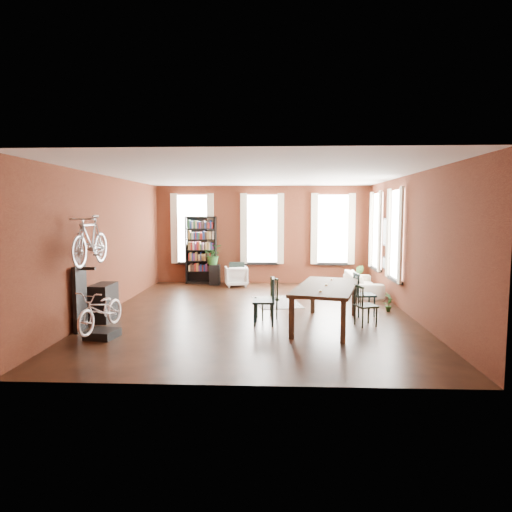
# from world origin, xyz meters

# --- Properties ---
(room) EXTENTS (9.00, 9.04, 3.22)m
(room) POSITION_xyz_m (0.25, 0.62, 2.14)
(room) COLOR black
(room) RESTS_ON ground
(dining_table) EXTENTS (1.70, 2.68, 0.84)m
(dining_table) POSITION_xyz_m (1.50, -1.19, 0.42)
(dining_table) COLOR #493B2C
(dining_table) RESTS_ON ground
(dining_chair_a) EXTENTS (0.47, 0.47, 0.98)m
(dining_chair_a) POSITION_xyz_m (0.21, -1.11, 0.49)
(dining_chair_a) COLOR #173033
(dining_chair_a) RESTS_ON ground
(dining_chair_b) EXTENTS (0.55, 0.55, 0.90)m
(dining_chair_b) POSITION_xyz_m (0.26, -0.58, 0.45)
(dining_chair_b) COLOR black
(dining_chair_b) RESTS_ON ground
(dining_chair_c) EXTENTS (0.50, 0.50, 0.85)m
(dining_chair_c) POSITION_xyz_m (2.32, -1.13, 0.43)
(dining_chair_c) COLOR black
(dining_chair_c) RESTS_ON ground
(dining_chair_d) EXTENTS (0.50, 0.50, 0.96)m
(dining_chair_d) POSITION_xyz_m (2.47, -0.19, 0.48)
(dining_chair_d) COLOR #183134
(dining_chair_d) RESTS_ON ground
(bookshelf) EXTENTS (1.00, 0.32, 2.20)m
(bookshelf) POSITION_xyz_m (-2.00, 4.30, 1.10)
(bookshelf) COLOR black
(bookshelf) RESTS_ON ground
(white_armchair) EXTENTS (0.79, 0.76, 0.70)m
(white_armchair) POSITION_xyz_m (-0.80, 3.77, 0.35)
(white_armchair) COLOR white
(white_armchair) RESTS_ON ground
(cream_sofa) EXTENTS (0.61, 2.08, 0.81)m
(cream_sofa) POSITION_xyz_m (2.95, 2.60, 0.41)
(cream_sofa) COLOR beige
(cream_sofa) RESTS_ON ground
(striped_rug) EXTENTS (1.39, 1.89, 0.01)m
(striped_rug) POSITION_xyz_m (0.48, 1.24, 0.01)
(striped_rug) COLOR black
(striped_rug) RESTS_ON ground
(bike_trainer) EXTENTS (0.60, 0.60, 0.15)m
(bike_trainer) POSITION_xyz_m (-2.79, -2.27, 0.07)
(bike_trainer) COLOR black
(bike_trainer) RESTS_ON ground
(bike_wall_rack) EXTENTS (0.16, 0.60, 1.30)m
(bike_wall_rack) POSITION_xyz_m (-3.40, -1.80, 0.65)
(bike_wall_rack) COLOR black
(bike_wall_rack) RESTS_ON ground
(console_table) EXTENTS (0.40, 0.80, 0.80)m
(console_table) POSITION_xyz_m (-3.28, -0.90, 0.40)
(console_table) COLOR black
(console_table) RESTS_ON ground
(plant_stand) EXTENTS (0.33, 0.33, 0.65)m
(plant_stand) POSITION_xyz_m (-1.52, 4.06, 0.32)
(plant_stand) COLOR black
(plant_stand) RESTS_ON ground
(plant_by_sofa) EXTENTS (0.47, 0.75, 0.32)m
(plant_by_sofa) POSITION_xyz_m (3.00, 3.68, 0.16)
(plant_by_sofa) COLOR #316127
(plant_by_sofa) RESTS_ON ground
(plant_small) EXTENTS (0.51, 0.48, 0.17)m
(plant_small) POSITION_xyz_m (3.12, 0.25, 0.08)
(plant_small) COLOR #254F1F
(plant_small) RESTS_ON ground
(bicycle_floor) EXTENTS (0.63, 0.84, 1.47)m
(bicycle_floor) POSITION_xyz_m (-2.80, -2.26, 0.88)
(bicycle_floor) COLOR silver
(bicycle_floor) RESTS_ON bike_trainer
(bicycle_hung) EXTENTS (0.47, 1.00, 1.66)m
(bicycle_hung) POSITION_xyz_m (-3.15, -1.80, 2.13)
(bicycle_hung) COLOR #A5A8AD
(bicycle_hung) RESTS_ON bike_wall_rack
(plant_on_stand) EXTENTS (0.69, 0.75, 0.52)m
(plant_on_stand) POSITION_xyz_m (-1.56, 4.08, 0.91)
(plant_on_stand) COLOR #296227
(plant_on_stand) RESTS_ON plant_stand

